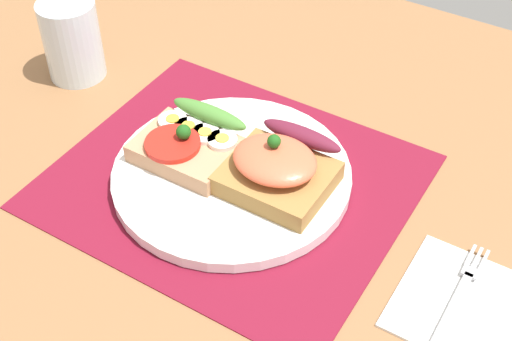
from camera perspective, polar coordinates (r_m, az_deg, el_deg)
name	(u,v)px	position (r cm, az deg, el deg)	size (l,w,h in cm)	color
ground_plane	(232,192)	(76.85, -1.91, -1.77)	(120.00, 90.00, 3.20)	#90623D
placemat	(232,181)	(75.63, -1.94, -0.83)	(36.30, 31.36, 0.30)	maroon
plate	(232,175)	(75.07, -1.95, -0.38)	(25.22, 25.22, 1.32)	white
sandwich_egg_tomato	(190,142)	(75.92, -5.31, 2.27)	(10.63, 9.55, 4.22)	tan
sandwich_salmon	(279,167)	(71.87, 1.81, 0.27)	(10.67, 10.69, 5.92)	olive
napkin	(463,304)	(67.50, 16.27, -10.22)	(11.66, 12.24, 0.60)	white
fork	(458,296)	(67.31, 15.89, -9.66)	(1.62, 14.17, 0.32)	#B7B7BC
drinking_glass	(72,40)	(90.92, -14.51, 10.10)	(7.03, 7.03, 9.97)	silver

